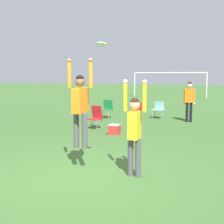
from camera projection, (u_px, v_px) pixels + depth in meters
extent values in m
plane|color=#3D662D|center=(80.00, 174.00, 6.72)|extent=(120.00, 120.00, 0.00)
cylinder|color=#4C4C51|center=(76.00, 130.00, 6.90)|extent=(0.12, 0.12, 0.78)
cylinder|color=#4C4C51|center=(85.00, 131.00, 6.82)|extent=(0.12, 0.12, 0.78)
cube|color=orange|center=(80.00, 100.00, 6.79)|extent=(0.22, 0.48, 0.55)
sphere|color=brown|center=(80.00, 82.00, 6.74)|extent=(0.21, 0.21, 0.21)
sphere|color=black|center=(80.00, 79.00, 6.73)|extent=(0.18, 0.18, 0.18)
cylinder|color=orange|center=(69.00, 74.00, 6.82)|extent=(0.08, 0.08, 0.58)
sphere|color=brown|center=(69.00, 61.00, 6.78)|extent=(0.10, 0.10, 0.10)
cylinder|color=orange|center=(91.00, 74.00, 6.62)|extent=(0.08, 0.08, 0.58)
sphere|color=brown|center=(90.00, 60.00, 6.58)|extent=(0.10, 0.10, 0.10)
cylinder|color=#4C4C51|center=(131.00, 157.00, 6.54)|extent=(0.12, 0.12, 0.80)
cylinder|color=#4C4C51|center=(138.00, 158.00, 6.47)|extent=(0.12, 0.12, 0.80)
cube|color=yellow|center=(135.00, 125.00, 6.42)|extent=(0.22, 0.37, 0.57)
sphere|color=tan|center=(135.00, 105.00, 6.37)|extent=(0.22, 0.22, 0.22)
sphere|color=black|center=(135.00, 102.00, 6.37)|extent=(0.18, 0.18, 0.18)
cylinder|color=yellow|center=(125.00, 97.00, 6.43)|extent=(0.08, 0.08, 0.60)
sphere|color=tan|center=(125.00, 82.00, 6.40)|extent=(0.10, 0.10, 0.10)
cylinder|color=yellow|center=(145.00, 97.00, 6.28)|extent=(0.08, 0.08, 0.60)
sphere|color=tan|center=(145.00, 82.00, 6.24)|extent=(0.10, 0.10, 0.10)
cylinder|color=white|center=(102.00, 44.00, 6.49)|extent=(0.22, 0.22, 0.08)
cylinder|color=gray|center=(152.00, 114.00, 14.99)|extent=(0.02, 0.02, 0.46)
cylinder|color=gray|center=(161.00, 115.00, 14.82)|extent=(0.02, 0.02, 0.46)
cylinder|color=gray|center=(155.00, 113.00, 15.38)|extent=(0.02, 0.02, 0.46)
cylinder|color=gray|center=(163.00, 114.00, 15.22)|extent=(0.02, 0.02, 0.46)
cube|color=#8CC6C1|center=(158.00, 110.00, 15.08)|extent=(0.60, 0.60, 0.04)
cube|color=#8CC6C1|center=(159.00, 105.00, 15.27)|extent=(0.51, 0.21, 0.35)
cylinder|color=gray|center=(130.00, 116.00, 14.43)|extent=(0.02, 0.02, 0.40)
cylinder|color=gray|center=(138.00, 117.00, 14.27)|extent=(0.02, 0.02, 0.40)
cylinder|color=gray|center=(133.00, 115.00, 14.80)|extent=(0.02, 0.02, 0.40)
cylinder|color=gray|center=(141.00, 116.00, 14.64)|extent=(0.02, 0.02, 0.40)
cube|color=#B21E23|center=(135.00, 112.00, 14.51)|extent=(0.66, 0.66, 0.04)
cube|color=#B21E23|center=(137.00, 107.00, 14.69)|extent=(0.47, 0.34, 0.41)
cylinder|color=gray|center=(100.00, 114.00, 15.10)|extent=(0.02, 0.02, 0.43)
cylinder|color=gray|center=(108.00, 115.00, 14.94)|extent=(0.02, 0.02, 0.43)
cylinder|color=gray|center=(104.00, 113.00, 15.50)|extent=(0.02, 0.02, 0.43)
cylinder|color=gray|center=(112.00, 114.00, 15.34)|extent=(0.02, 0.02, 0.43)
cube|color=#1E753D|center=(106.00, 110.00, 15.20)|extent=(0.59, 0.59, 0.04)
cube|color=#1E753D|center=(108.00, 104.00, 15.39)|extent=(0.52, 0.20, 0.45)
cylinder|color=gray|center=(87.00, 124.00, 12.14)|extent=(0.02, 0.02, 0.40)
cylinder|color=gray|center=(97.00, 125.00, 11.98)|extent=(0.02, 0.02, 0.40)
cylinder|color=gray|center=(92.00, 123.00, 12.52)|extent=(0.02, 0.02, 0.40)
cylinder|color=gray|center=(101.00, 123.00, 12.36)|extent=(0.02, 0.02, 0.40)
cube|color=#B21E23|center=(94.00, 119.00, 12.23)|extent=(0.60, 0.60, 0.04)
cube|color=#B21E23|center=(97.00, 112.00, 12.41)|extent=(0.51, 0.24, 0.49)
cylinder|color=black|center=(187.00, 112.00, 14.06)|extent=(0.12, 0.12, 0.88)
cylinder|color=black|center=(191.00, 112.00, 13.99)|extent=(0.12, 0.12, 0.88)
cube|color=orange|center=(189.00, 96.00, 13.93)|extent=(0.39, 0.22, 0.62)
sphere|color=beige|center=(190.00, 85.00, 13.88)|extent=(0.24, 0.24, 0.24)
sphere|color=black|center=(190.00, 84.00, 13.87)|extent=(0.20, 0.20, 0.20)
cylinder|color=orange|center=(185.00, 96.00, 14.02)|extent=(0.08, 0.08, 0.66)
sphere|color=beige|center=(184.00, 103.00, 14.06)|extent=(0.10, 0.10, 0.10)
cylinder|color=orange|center=(194.00, 96.00, 13.85)|extent=(0.08, 0.08, 0.66)
sphere|color=beige|center=(194.00, 103.00, 13.89)|extent=(0.10, 0.10, 0.10)
cube|color=red|center=(114.00, 130.00, 11.13)|extent=(0.37, 0.35, 0.33)
cube|color=silver|center=(114.00, 125.00, 11.11)|extent=(0.38, 0.36, 0.02)
cylinder|color=white|center=(135.00, 84.00, 31.38)|extent=(0.10, 0.10, 2.30)
cylinder|color=white|center=(207.00, 85.00, 28.72)|extent=(0.10, 0.10, 2.30)
cylinder|color=white|center=(169.00, 73.00, 29.91)|extent=(7.00, 0.10, 0.10)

